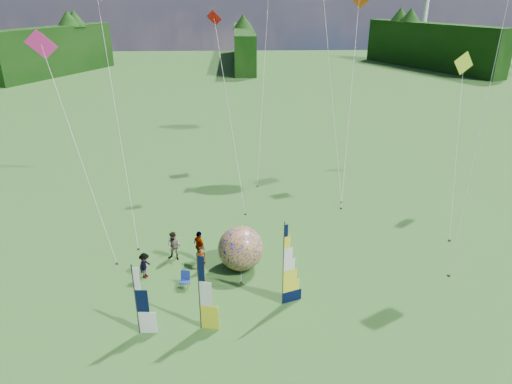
{
  "coord_description": "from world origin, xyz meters",
  "views": [
    {
      "loc": [
        -1.9,
        -16.13,
        14.37
      ],
      "look_at": [
        -1.0,
        4.0,
        5.5
      ],
      "focal_mm": 32.0,
      "sensor_mm": 36.0,
      "label": 1
    }
  ],
  "objects_px": {
    "bol_inflatable": "(241,248)",
    "spectator_d": "(200,246)",
    "camp_chair": "(185,280)",
    "kite_whale": "(330,54)",
    "spectator_c": "(145,266)",
    "side_banner_far": "(136,301)",
    "spectator_b": "(174,246)",
    "feather_banner_main": "(283,266)",
    "side_banner_left": "(199,293)",
    "spectator_a": "(201,259)"
  },
  "relations": [
    {
      "from": "bol_inflatable",
      "to": "spectator_d",
      "type": "xyz_separation_m",
      "value": [
        -2.36,
        0.93,
        -0.34
      ]
    },
    {
      "from": "camp_chair",
      "to": "kite_whale",
      "type": "xyz_separation_m",
      "value": [
        10.29,
        16.33,
        9.46
      ]
    },
    {
      "from": "spectator_c",
      "to": "spectator_d",
      "type": "distance_m",
      "value": 3.3
    },
    {
      "from": "bol_inflatable",
      "to": "camp_chair",
      "type": "height_order",
      "value": "bol_inflatable"
    },
    {
      "from": "side_banner_far",
      "to": "spectator_b",
      "type": "bearing_deg",
      "value": 85.67
    },
    {
      "from": "spectator_d",
      "to": "kite_whale",
      "type": "height_order",
      "value": "kite_whale"
    },
    {
      "from": "spectator_b",
      "to": "kite_whale",
      "type": "xyz_separation_m",
      "value": [
        11.16,
        13.49,
        9.04
      ]
    },
    {
      "from": "bol_inflatable",
      "to": "camp_chair",
      "type": "relative_size",
      "value": 2.75
    },
    {
      "from": "feather_banner_main",
      "to": "spectator_b",
      "type": "distance_m",
      "value": 7.49
    },
    {
      "from": "kite_whale",
      "to": "spectator_b",
      "type": "bearing_deg",
      "value": -104.94
    },
    {
      "from": "side_banner_left",
      "to": "bol_inflatable",
      "type": "distance_m",
      "value": 5.39
    },
    {
      "from": "spectator_c",
      "to": "spectator_d",
      "type": "bearing_deg",
      "value": -42.11
    },
    {
      "from": "side_banner_far",
      "to": "spectator_a",
      "type": "distance_m",
      "value": 5.64
    },
    {
      "from": "spectator_d",
      "to": "camp_chair",
      "type": "distance_m",
      "value": 2.82
    },
    {
      "from": "side_banner_far",
      "to": "spectator_c",
      "type": "xyz_separation_m",
      "value": [
        -0.5,
        4.49,
        -1.03
      ]
    },
    {
      "from": "bol_inflatable",
      "to": "spectator_b",
      "type": "relative_size",
      "value": 1.44
    },
    {
      "from": "spectator_c",
      "to": "spectator_d",
      "type": "relative_size",
      "value": 0.8
    },
    {
      "from": "side_banner_left",
      "to": "camp_chair",
      "type": "height_order",
      "value": "side_banner_left"
    },
    {
      "from": "spectator_d",
      "to": "camp_chair",
      "type": "relative_size",
      "value": 2.02
    },
    {
      "from": "bol_inflatable",
      "to": "spectator_d",
      "type": "distance_m",
      "value": 2.56
    },
    {
      "from": "kite_whale",
      "to": "spectator_a",
      "type": "bearing_deg",
      "value": -98.06
    },
    {
      "from": "side_banner_left",
      "to": "spectator_d",
      "type": "relative_size",
      "value": 2.11
    },
    {
      "from": "feather_banner_main",
      "to": "side_banner_far",
      "type": "relative_size",
      "value": 1.26
    },
    {
      "from": "side_banner_left",
      "to": "spectator_b",
      "type": "relative_size",
      "value": 2.22
    },
    {
      "from": "spectator_a",
      "to": "bol_inflatable",
      "type": "bearing_deg",
      "value": -15.89
    },
    {
      "from": "side_banner_far",
      "to": "kite_whale",
      "type": "height_order",
      "value": "kite_whale"
    },
    {
      "from": "side_banner_far",
      "to": "spectator_b",
      "type": "height_order",
      "value": "side_banner_far"
    },
    {
      "from": "feather_banner_main",
      "to": "spectator_d",
      "type": "distance_m",
      "value": 6.3
    },
    {
      "from": "side_banner_left",
      "to": "spectator_a",
      "type": "relative_size",
      "value": 2.56
    },
    {
      "from": "feather_banner_main",
      "to": "spectator_b",
      "type": "relative_size",
      "value": 2.54
    },
    {
      "from": "spectator_a",
      "to": "kite_whale",
      "type": "height_order",
      "value": "kite_whale"
    },
    {
      "from": "spectator_b",
      "to": "spectator_a",
      "type": "bearing_deg",
      "value": -20.7
    },
    {
      "from": "feather_banner_main",
      "to": "side_banner_left",
      "type": "relative_size",
      "value": 1.14
    },
    {
      "from": "feather_banner_main",
      "to": "side_banner_far",
      "type": "distance_m",
      "value": 7.0
    },
    {
      "from": "feather_banner_main",
      "to": "kite_whale",
      "type": "distance_m",
      "value": 20.22
    },
    {
      "from": "camp_chair",
      "to": "side_banner_left",
      "type": "bearing_deg",
      "value": -63.32
    },
    {
      "from": "feather_banner_main",
      "to": "bol_inflatable",
      "type": "height_order",
      "value": "feather_banner_main"
    },
    {
      "from": "feather_banner_main",
      "to": "spectator_a",
      "type": "xyz_separation_m",
      "value": [
        -4.23,
        3.13,
        -1.47
      ]
    },
    {
      "from": "side_banner_far",
      "to": "spectator_d",
      "type": "bearing_deg",
      "value": 72.61
    },
    {
      "from": "side_banner_left",
      "to": "spectator_a",
      "type": "xyz_separation_m",
      "value": [
        -0.28,
        4.73,
        -1.19
      ]
    },
    {
      "from": "spectator_d",
      "to": "side_banner_far",
      "type": "bearing_deg",
      "value": 123.46
    },
    {
      "from": "side_banner_left",
      "to": "side_banner_far",
      "type": "relative_size",
      "value": 1.1
    },
    {
      "from": "spectator_a",
      "to": "spectator_b",
      "type": "xyz_separation_m",
      "value": [
        -1.64,
        1.33,
        0.12
      ]
    },
    {
      "from": "feather_banner_main",
      "to": "spectator_a",
      "type": "bearing_deg",
      "value": 123.14
    },
    {
      "from": "spectator_a",
      "to": "side_banner_left",
      "type": "bearing_deg",
      "value": -109.21
    },
    {
      "from": "feather_banner_main",
      "to": "camp_chair",
      "type": "distance_m",
      "value": 5.55
    },
    {
      "from": "side_banner_far",
      "to": "side_banner_left",
      "type": "bearing_deg",
      "value": 7.9
    },
    {
      "from": "bol_inflatable",
      "to": "spectator_c",
      "type": "relative_size",
      "value": 1.7
    },
    {
      "from": "spectator_c",
      "to": "camp_chair",
      "type": "relative_size",
      "value": 1.62
    },
    {
      "from": "bol_inflatable",
      "to": "spectator_d",
      "type": "bearing_deg",
      "value": 158.44
    }
  ]
}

